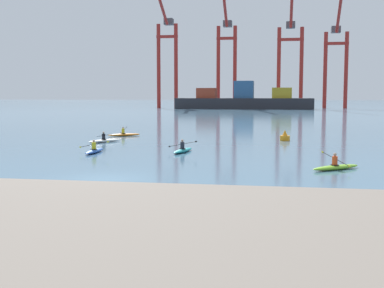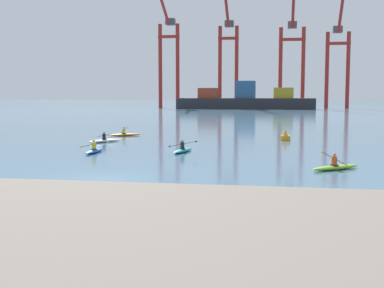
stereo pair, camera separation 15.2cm
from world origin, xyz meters
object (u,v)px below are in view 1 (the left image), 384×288
channel_buoy (285,137)px  kayak_teal (183,150)px  gantry_crane_west (167,53)px  kayak_blue (94,150)px  kayak_orange (124,134)px  gantry_crane_east_mid (290,51)px  kayak_lime (336,167)px  container_barge (244,100)px  kayak_white (105,140)px  gantry_crane_west_mid (226,51)px  gantry_crane_east (336,54)px

channel_buoy → kayak_teal: 13.17m
gantry_crane_west → kayak_blue: size_ratio=9.95×
kayak_blue → kayak_orange: bearing=99.1°
gantry_crane_east_mid → kayak_lime: bearing=-90.3°
container_barge → kayak_teal: 116.52m
kayak_blue → kayak_lime: 17.21m
kayak_white → kayak_lime: bearing=-36.5°
kayak_lime → kayak_orange: kayak_orange is taller
gantry_crane_west → kayak_teal: gantry_crane_west is taller
kayak_lime → container_barge: bearing=96.1°
gantry_crane_west_mid → gantry_crane_east_mid: size_ratio=0.98×
kayak_white → channel_buoy: bearing=15.2°
kayak_lime → kayak_white: kayak_lime is taller
gantry_crane_west_mid → gantry_crane_east: gantry_crane_west_mid is taller
gantry_crane_east_mid → kayak_white: 121.86m
gantry_crane_west → kayak_lime: (38.11, -129.63, -17.45)m
gantry_crane_east → kayak_teal: bearing=-101.0°
channel_buoy → kayak_lime: channel_buoy is taller
kayak_teal → container_barge: bearing=91.5°
kayak_orange → container_barge: bearing=87.0°
gantry_crane_east_mid → kayak_teal: gantry_crane_east_mid is taller
container_barge → gantry_crane_west: (-24.98, 6.19, 15.10)m
container_barge → gantry_crane_west: size_ratio=1.20×
kayak_lime → kayak_teal: bearing=145.1°
gantry_crane_west → gantry_crane_east: gantry_crane_east is taller
gantry_crane_east → kayak_blue: 132.59m
channel_buoy → kayak_blue: channel_buoy is taller
gantry_crane_west_mid → kayak_lime: (19.65, -135.11, -18.02)m
container_barge → kayak_white: bearing=-92.7°
gantry_crane_east_mid → kayak_orange: (-19.20, -112.31, -17.63)m
kayak_orange → kayak_lime: bearing=-47.5°
kayak_teal → kayak_white: size_ratio=1.09×
gantry_crane_west_mid → channel_buoy: gantry_crane_west_mid is taller
container_barge → gantry_crane_west: bearing=166.1°
gantry_crane_west_mid → kayak_white: size_ratio=12.03×
gantry_crane_east → kayak_white: (-32.86, -119.96, -16.59)m
gantry_crane_west_mid → kayak_orange: gantry_crane_west_mid is taller
kayak_blue → gantry_crane_east: bearing=76.4°
gantry_crane_east → gantry_crane_west_mid: bearing=177.3°
kayak_blue → gantry_crane_west_mid: bearing=91.5°
gantry_crane_east_mid → kayak_blue: (-16.86, -127.01, -17.63)m
kayak_teal → kayak_white: same height
gantry_crane_east → gantry_crane_east_mid: bearing=-176.4°
kayak_blue → kayak_teal: bearing=12.5°
kayak_blue → kayak_orange: kayak_orange is taller
gantry_crane_west → kayak_blue: 127.14m
kayak_white → kayak_orange: 6.79m
kayak_teal → gantry_crane_west: bearing=102.9°
gantry_crane_west → kayak_teal: (28.09, -122.64, -17.45)m
gantry_crane_west_mid → gantry_crane_east: (34.21, -1.62, -1.43)m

